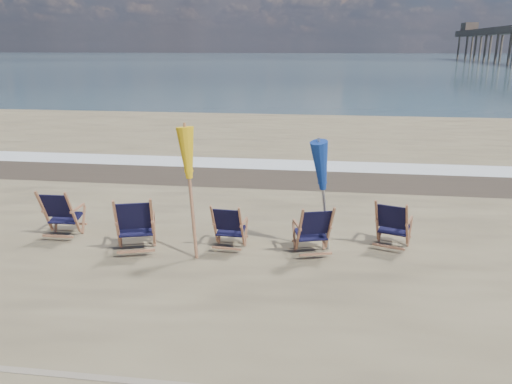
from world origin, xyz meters
The scene contains 10 objects.
ocean centered at (0.00, 128.00, 0.00)m, with size 400.00×400.00×0.00m, color #3C5664.
surf_foam centered at (0.00, 8.30, 0.00)m, with size 200.00×1.40×0.01m, color silver.
wet_sand_strip centered at (0.00, 6.80, 0.00)m, with size 200.00×2.60×0.00m, color #42362A.
beach_chair_0 centered at (-3.35, 1.61, 0.50)m, with size 0.64×0.71×0.99m, color black, non-canonical shape.
beach_chair_1 centered at (-1.67, 1.20, 0.54)m, with size 0.69×0.77×1.07m, color black, non-canonical shape.
beach_chair_2 centered at (-0.15, 1.47, 0.44)m, with size 0.57×0.64×0.89m, color black, non-canonical shape.
beach_chair_3 centered at (1.37, 1.51, 0.47)m, with size 0.61×0.68×0.95m, color black, non-canonical shape.
beach_chair_4 centered at (2.70, 1.85, 0.47)m, with size 0.60×0.68×0.94m, color black, non-canonical shape.
umbrella_yellow centered at (-0.95, 1.17, 1.70)m, with size 0.30×0.30×2.23m.
umbrella_blue centered at (1.26, 1.66, 1.51)m, with size 0.30×0.30×2.02m.
Camera 1 is at (1.22, -6.59, 3.51)m, focal length 35.00 mm.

